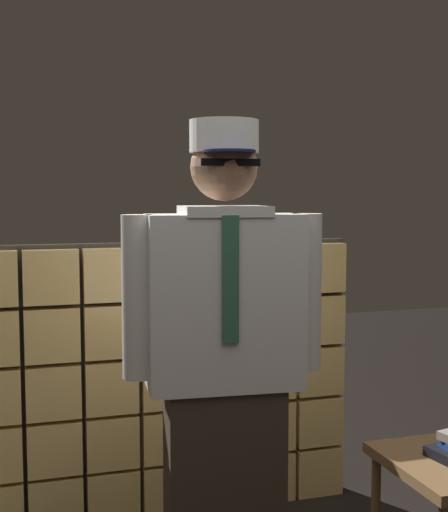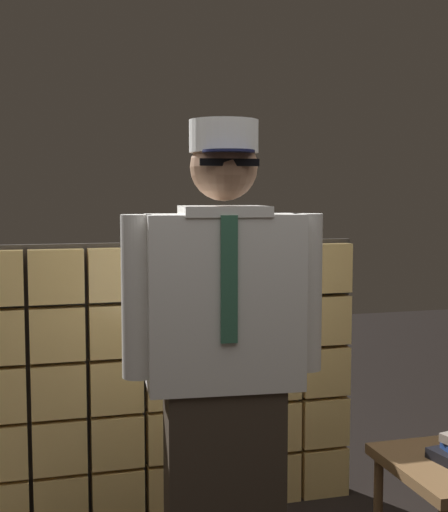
% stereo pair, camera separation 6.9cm
% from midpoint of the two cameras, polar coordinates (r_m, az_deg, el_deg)
% --- Properties ---
extents(glass_block_wall, '(1.83, 0.10, 1.32)m').
position_cam_midpoint_polar(glass_block_wall, '(3.34, -5.32, -10.22)').
color(glass_block_wall, '#F2C672').
rests_on(glass_block_wall, ground).
extents(standing_person, '(0.71, 0.32, 1.77)m').
position_cam_midpoint_polar(standing_person, '(2.46, -0.81, -9.00)').
color(standing_person, '#382D23').
rests_on(standing_person, ground).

